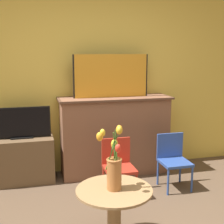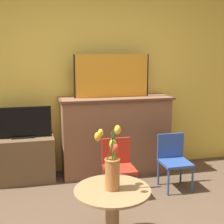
% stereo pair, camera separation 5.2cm
% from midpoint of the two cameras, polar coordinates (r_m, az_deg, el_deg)
% --- Properties ---
extents(wall_back, '(8.00, 0.06, 2.70)m').
position_cam_midpoint_polar(wall_back, '(4.19, -5.49, 7.32)').
color(wall_back, '#EAC651').
rests_on(wall_back, ground).
extents(fireplace_mantel, '(1.47, 0.46, 1.03)m').
position_cam_midpoint_polar(fireplace_mantel, '(4.17, 0.13, -4.10)').
color(fireplace_mantel, brown).
rests_on(fireplace_mantel, ground).
extents(painting, '(0.98, 0.03, 0.55)m').
position_cam_midpoint_polar(painting, '(4.03, -0.53, 6.61)').
color(painting, black).
rests_on(painting, fireplace_mantel).
extents(tv_stand, '(0.75, 0.40, 0.56)m').
position_cam_midpoint_polar(tv_stand, '(4.11, -16.25, -8.39)').
color(tv_stand, brown).
rests_on(tv_stand, ground).
extents(tv_monitor, '(0.70, 0.12, 0.39)m').
position_cam_midpoint_polar(tv_monitor, '(3.99, -16.61, -2.00)').
color(tv_monitor, black).
rests_on(tv_monitor, tv_stand).
extents(chair_red, '(0.33, 0.33, 0.64)m').
position_cam_midpoint_polar(chair_red, '(3.58, 0.70, -9.39)').
color(chair_red, '#B22D1E').
rests_on(chair_red, ground).
extents(chair_blue, '(0.33, 0.33, 0.64)m').
position_cam_midpoint_polar(chair_blue, '(3.84, 10.70, -8.16)').
color(chair_blue, '#2D4C99').
rests_on(chair_blue, ground).
extents(side_table, '(0.63, 0.63, 0.51)m').
position_cam_midpoint_polar(side_table, '(2.69, -0.19, -17.38)').
color(side_table, '#99754C').
rests_on(side_table, ground).
extents(vase_tulips, '(0.23, 0.21, 0.53)m').
position_cam_midpoint_polar(vase_tulips, '(2.54, -0.26, -9.75)').
color(vase_tulips, '#AD6B38').
rests_on(vase_tulips, side_table).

